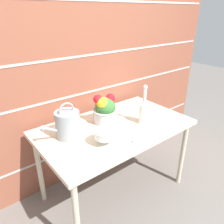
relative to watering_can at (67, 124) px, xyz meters
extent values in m
plane|color=slate|center=(0.40, -0.09, -0.85)|extent=(12.00, 12.00, 0.00)
cube|color=brown|center=(0.40, 0.40, 0.25)|extent=(3.60, 0.08, 2.20)
cube|color=#B7B2A8|center=(0.40, 0.36, -0.51)|extent=(3.53, 0.00, 0.02)
cube|color=#B7B2A8|center=(0.40, 0.36, 0.07)|extent=(3.53, 0.00, 0.02)
cube|color=#B7B2A8|center=(0.40, 0.36, 0.43)|extent=(3.53, 0.00, 0.02)
cube|color=#B7B2A8|center=(0.40, 0.36, 0.89)|extent=(3.53, 0.00, 0.02)
cube|color=beige|center=(0.40, -0.09, -0.13)|extent=(1.33, 0.78, 0.04)
cylinder|color=beige|center=(-0.20, -0.42, -0.50)|extent=(0.04, 0.04, 0.70)
cylinder|color=beige|center=(1.01, -0.42, -0.50)|extent=(0.04, 0.04, 0.70)
cylinder|color=beige|center=(-0.20, 0.24, -0.50)|extent=(0.04, 0.04, 0.70)
cylinder|color=beige|center=(1.01, 0.24, -0.50)|extent=(0.04, 0.04, 0.70)
cylinder|color=#93999E|center=(0.00, 0.00, 0.00)|extent=(0.19, 0.19, 0.22)
cylinder|color=#93999E|center=(-0.15, 0.00, 0.01)|extent=(0.14, 0.02, 0.09)
cone|color=#93999E|center=(-0.21, 0.00, 0.04)|extent=(0.05, 0.05, 0.06)
torus|color=#93999E|center=(0.00, 0.00, 0.12)|extent=(0.13, 0.01, 0.13)
cylinder|color=silver|center=(0.16, -0.27, -0.11)|extent=(0.12, 0.12, 0.01)
cylinder|color=silver|center=(0.16, -0.27, -0.08)|extent=(0.04, 0.04, 0.05)
sphere|color=silver|center=(0.16, -0.27, -0.07)|extent=(0.05, 0.05, 0.05)
cylinder|color=silver|center=(0.16, -0.27, -0.03)|extent=(0.16, 0.16, 0.06)
torus|color=silver|center=(0.16, -0.27, 0.00)|extent=(0.17, 0.17, 0.01)
cylinder|color=#BCBCC1|center=(0.38, 0.02, -0.05)|extent=(0.21, 0.21, 0.12)
torus|color=#BCBCC1|center=(0.38, 0.02, 0.01)|extent=(0.23, 0.23, 0.01)
sphere|color=#387033|center=(0.38, 0.02, 0.04)|extent=(0.18, 0.18, 0.18)
sphere|color=yellow|center=(0.35, 0.01, 0.08)|extent=(0.11, 0.11, 0.11)
sphere|color=red|center=(0.33, 0.04, 0.12)|extent=(0.08, 0.08, 0.08)
sphere|color=red|center=(0.44, 0.01, 0.11)|extent=(0.09, 0.09, 0.09)
cylinder|color=silver|center=(0.64, -0.20, -0.02)|extent=(0.09, 0.09, 0.18)
cone|color=silver|center=(0.64, -0.20, 0.08)|extent=(0.09, 0.09, 0.03)
cylinder|color=silver|center=(0.64, -0.20, 0.15)|extent=(0.03, 0.03, 0.12)
sphere|color=silver|center=(0.64, -0.20, 0.22)|extent=(0.04, 0.04, 0.04)
sphere|color=red|center=(0.34, -0.38, -0.11)|extent=(0.01, 0.01, 0.01)
camera|label=1|loc=(-0.66, -1.39, 0.81)|focal=35.00mm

